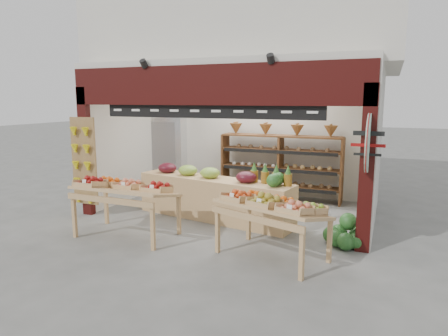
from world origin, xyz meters
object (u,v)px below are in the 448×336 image
Objects in this scene: cardboard_stack at (185,195)px; display_table_left at (123,189)px; refrigerator at (171,153)px; mid_counter at (214,197)px; back_shelving at (281,154)px; watermelon_pile at (345,235)px; display_table_right at (272,206)px.

cardboard_stack is 0.61× the size of display_table_left.
refrigerator is 3.15m from mid_counter.
refrigerator reaches higher than display_table_left.
refrigerator is at bearing 107.05° from display_table_left.
back_shelving is at bearing 61.86° from display_table_left.
display_table_left reaches higher than watermelon_pile.
mid_counter is at bearing -110.84° from back_shelving.
refrigerator is at bearing 179.48° from back_shelving.
refrigerator is 2.05m from cardboard_stack.
cardboard_stack is 3.86m from watermelon_pile.
display_table_right is (0.83, -3.65, -0.28)m from back_shelving.
watermelon_pile is at bearing 13.84° from display_table_left.
watermelon_pile is (4.86, -2.71, -0.79)m from refrigerator.
mid_counter is at bearing 52.75° from display_table_left.
display_table_left is (1.12, -3.64, -0.14)m from refrigerator.
back_shelving is 3.05m from refrigerator.
display_table_right is 2.61× the size of watermelon_pile.
back_shelving reaches higher than mid_counter.
back_shelving is at bearing 124.07° from watermelon_pile.
mid_counter is 2.26m from display_table_right.
watermelon_pile is (0.99, 0.96, -0.64)m from display_table_right.
cardboard_stack is 3.50m from display_table_right.
watermelon_pile is (3.65, -1.23, -0.06)m from cardboard_stack.
display_table_right is at bearing -135.65° from watermelon_pile.
mid_counter reaches higher than cardboard_stack.
refrigerator is 2.76× the size of watermelon_pile.
mid_counter is 2.70m from watermelon_pile.
refrigerator is 1.06× the size of display_table_right.
mid_counter is (1.02, -0.69, 0.21)m from cardboard_stack.
watermelon_pile is at bearing -55.93° from back_shelving.
mid_counter is at bearing 168.37° from watermelon_pile.
refrigerator is at bearing 136.51° from display_table_right.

